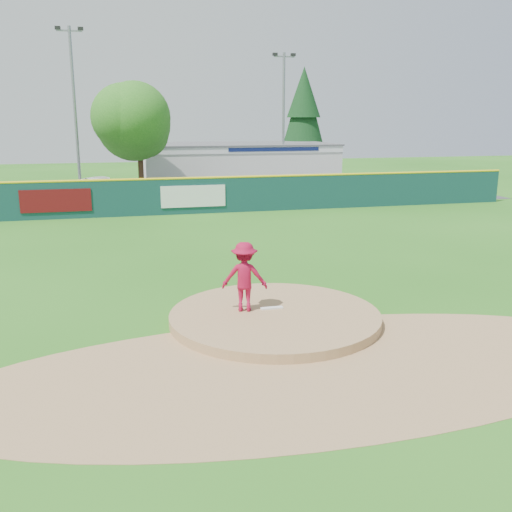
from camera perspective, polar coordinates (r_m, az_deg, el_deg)
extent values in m
plane|color=#286B19|center=(15.04, 1.89, -6.55)|extent=(120.00, 120.00, 0.00)
cylinder|color=#9E774C|center=(15.04, 1.89, -6.55)|extent=(5.50, 5.50, 0.50)
cube|color=white|center=(15.22, 1.58, -5.22)|extent=(0.60, 0.15, 0.04)
cylinder|color=#9E774C|center=(12.40, 5.80, -11.10)|extent=(15.40, 15.40, 0.01)
cube|color=#38383A|center=(41.08, -8.66, 6.13)|extent=(44.00, 16.00, 0.02)
imported|color=maroon|center=(14.85, -1.16, -2.08)|extent=(1.33, 0.98, 1.84)
imported|color=white|center=(39.60, -14.75, 6.65)|extent=(5.53, 3.18, 1.45)
cube|color=silver|center=(46.78, -1.94, 9.11)|extent=(15.00, 8.00, 3.20)
cube|color=white|center=(42.78, -0.79, 10.59)|extent=(15.00, 0.06, 0.55)
cube|color=#0F194C|center=(43.25, 1.85, 10.62)|extent=(7.00, 0.03, 0.28)
cube|color=#59595B|center=(46.68, -1.96, 11.13)|extent=(15.20, 8.20, 0.12)
cube|color=#620E10|center=(31.89, -19.38, 5.24)|extent=(3.60, 0.04, 1.20)
cube|color=white|center=(32.06, -6.28, 5.96)|extent=(3.60, 0.04, 1.20)
cube|color=#123B3A|center=(32.08, -7.09, 5.94)|extent=(40.00, 0.10, 2.00)
cylinder|color=yellow|center=(31.97, -7.14, 7.72)|extent=(40.00, 0.14, 0.14)
cylinder|color=#382314|center=(38.81, -11.39, 7.52)|extent=(0.36, 0.36, 2.60)
sphere|color=#387F23|center=(38.62, -11.62, 12.33)|extent=(5.60, 5.60, 5.60)
cylinder|color=#382314|center=(52.57, 4.67, 8.68)|extent=(0.40, 0.40, 1.60)
cone|color=#113A16|center=(52.39, 4.78, 13.86)|extent=(4.40, 4.40, 7.90)
cylinder|color=gray|center=(40.62, -17.62, 13.36)|extent=(0.20, 0.20, 11.00)
cube|color=gray|center=(41.00, -18.17, 20.62)|extent=(1.60, 0.10, 0.10)
cube|color=black|center=(41.06, -19.23, 20.75)|extent=(0.35, 0.25, 0.20)
cube|color=black|center=(40.99, -17.15, 20.91)|extent=(0.35, 0.25, 0.20)
cylinder|color=gray|center=(44.49, 2.75, 13.26)|extent=(0.20, 0.20, 10.00)
cube|color=gray|center=(44.73, 2.82, 19.30)|extent=(1.60, 0.10, 0.10)
cube|color=black|center=(44.54, 1.91, 19.52)|extent=(0.35, 0.25, 0.20)
cube|color=black|center=(44.95, 3.73, 19.45)|extent=(0.35, 0.25, 0.20)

